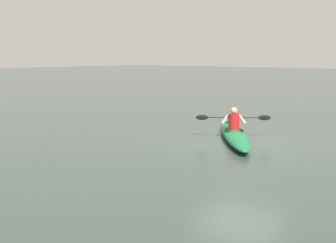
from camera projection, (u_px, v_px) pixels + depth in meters
ground_plane at (241, 144)px, 12.76m from camera, size 160.00×160.00×0.00m
kayak at (234, 134)px, 13.52m from camera, size 3.63×4.43×0.31m
kayaker at (234, 120)px, 13.55m from camera, size 1.91×1.49×0.70m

